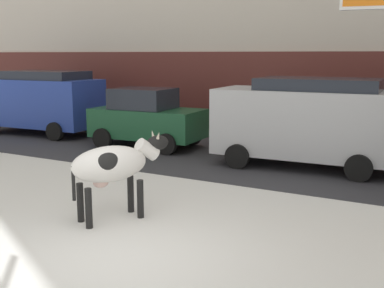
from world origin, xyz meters
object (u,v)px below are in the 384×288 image
Objects in this scene: cow_holstein at (113,165)px; car_darkgreen_hatchback at (147,118)px; car_blue_van at (40,100)px; car_silver_van at (306,120)px; pedestrian_by_cars at (308,118)px.

cow_holstein is 6.90m from car_darkgreen_hatchback.
cow_holstein is at bearing -60.84° from car_darkgreen_hatchback.
car_silver_van is (10.07, -0.57, 0.00)m from car_blue_van.
cow_holstein is 6.00m from car_silver_van.
cow_holstein is 1.08× the size of pedestrian_by_cars.
pedestrian_by_cars is (1.03, 8.74, -0.12)m from cow_holstein.
car_silver_van is (1.83, 5.71, 0.24)m from cow_holstein.
pedestrian_by_cars is (4.40, 2.71, -0.05)m from car_darkgreen_hatchback.
pedestrian_by_cars is (-0.80, 3.04, -0.36)m from car_silver_van.
cow_holstein is at bearing -107.79° from car_silver_van.
car_blue_van reaches higher than pedestrian_by_cars.
cow_holstein is 0.52× the size of car_darkgreen_hatchback.
car_silver_van is at bearing -3.25° from car_blue_van.
car_blue_van reaches higher than cow_holstein.
cow_holstein is at bearing -96.73° from pedestrian_by_cars.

